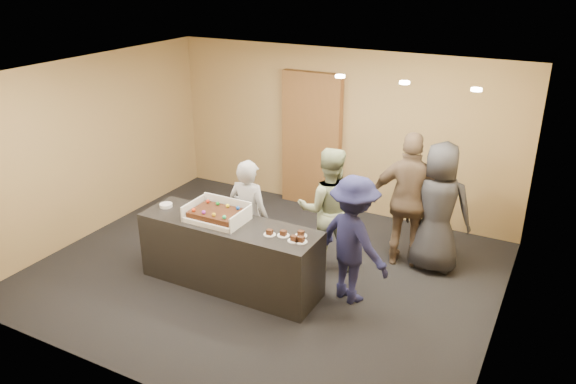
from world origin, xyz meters
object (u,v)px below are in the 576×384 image
object	(u,v)px
sheet_cake	(217,213)
person_dark_suit	(438,208)
person_navy_man	(353,240)
person_brown_extra	(410,201)
cake_box	(218,216)
storage_cabinet	(312,140)
person_sage_man	(328,209)
person_server_grey	(249,217)
serving_counter	(230,254)
plate_stack	(166,205)

from	to	relation	value
sheet_cake	person_dark_suit	xyz separation A→B (m)	(2.40, 1.68, -0.09)
person_navy_man	person_brown_extra	distance (m)	1.24
cake_box	person_dark_suit	xyz separation A→B (m)	(2.40, 1.66, -0.04)
storage_cabinet	person_sage_man	distance (m)	2.20
cake_box	person_server_grey	distance (m)	0.49
person_navy_man	sheet_cake	bearing A→B (deg)	38.49
person_server_grey	person_brown_extra	size ratio (longest dim) A/B	0.84
serving_counter	plate_stack	size ratio (longest dim) A/B	14.01
serving_counter	sheet_cake	bearing A→B (deg)	-179.95
person_server_grey	person_navy_man	world-z (taller)	person_navy_man
person_navy_man	person_dark_suit	world-z (taller)	person_dark_suit
cake_box	sheet_cake	xyz separation A→B (m)	(-0.00, -0.03, 0.05)
cake_box	person_sage_man	size ratio (longest dim) A/B	0.43
sheet_cake	plate_stack	bearing A→B (deg)	178.13
serving_counter	plate_stack	distance (m)	1.13
storage_cabinet	person_brown_extra	size ratio (longest dim) A/B	1.21
plate_stack	person_sage_man	distance (m)	2.18
cake_box	plate_stack	bearing A→B (deg)	-179.99
person_navy_man	person_dark_suit	bearing A→B (deg)	-96.50
cake_box	person_brown_extra	xyz separation A→B (m)	(2.03, 1.61, 0.01)
storage_cabinet	person_navy_man	world-z (taller)	storage_cabinet
person_dark_suit	person_navy_man	bearing A→B (deg)	58.23
storage_cabinet	person_brown_extra	xyz separation A→B (m)	(2.09, -1.27, -0.20)
plate_stack	person_server_grey	bearing A→B (deg)	22.06
plate_stack	person_brown_extra	xyz separation A→B (m)	(2.87, 1.61, 0.03)
cake_box	person_brown_extra	size ratio (longest dim) A/B	0.39
person_sage_man	sheet_cake	bearing A→B (deg)	17.44
serving_counter	storage_cabinet	world-z (taller)	storage_cabinet
plate_stack	storage_cabinet	bearing A→B (deg)	74.86
serving_counter	cake_box	distance (m)	0.53
sheet_cake	person_sage_man	world-z (taller)	person_sage_man
person_dark_suit	sheet_cake	bearing A→B (deg)	33.34
plate_stack	serving_counter	bearing A→B (deg)	-1.54
person_server_grey	person_brown_extra	xyz separation A→B (m)	(1.83, 1.18, 0.15)
serving_counter	sheet_cake	size ratio (longest dim) A/B	3.76
person_sage_man	person_server_grey	bearing A→B (deg)	7.58
serving_counter	person_brown_extra	size ratio (longest dim) A/B	1.26
person_brown_extra	person_dark_suit	world-z (taller)	person_brown_extra
sheet_cake	person_navy_man	world-z (taller)	person_navy_man
sheet_cake	serving_counter	bearing A→B (deg)	-0.00
person_sage_man	person_navy_man	distance (m)	0.86
cake_box	person_dark_suit	size ratio (longest dim) A/B	0.41
person_sage_man	serving_counter	bearing A→B (deg)	22.55
storage_cabinet	plate_stack	size ratio (longest dim) A/B	13.43
person_server_grey	person_dark_suit	distance (m)	2.53
sheet_cake	person_sage_man	xyz separation A→B (m)	(1.08, 1.06, -0.13)
person_sage_man	storage_cabinet	bearing A→B (deg)	-85.13
sheet_cake	plate_stack	world-z (taller)	sheet_cake
cake_box	person_dark_suit	bearing A→B (deg)	34.62
person_dark_suit	storage_cabinet	bearing A→B (deg)	-28.12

